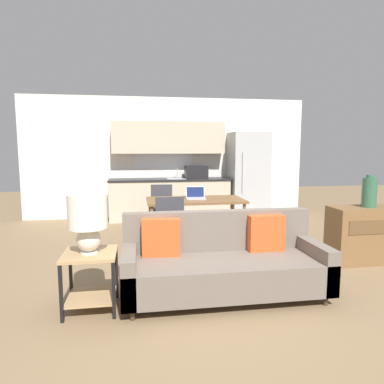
% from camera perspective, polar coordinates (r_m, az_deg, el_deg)
% --- Properties ---
extents(ground_plane, '(20.00, 20.00, 0.00)m').
position_cam_1_polar(ground_plane, '(3.63, 3.02, -18.11)').
color(ground_plane, '#7F6647').
extents(wall_back, '(6.40, 0.07, 2.70)m').
position_cam_1_polar(wall_back, '(7.87, -4.02, 5.75)').
color(wall_back, silver).
rests_on(wall_back, ground_plane).
extents(kitchen_counter, '(2.64, 0.65, 2.15)m').
position_cam_1_polar(kitchen_counter, '(7.60, -3.67, 1.84)').
color(kitchen_counter, beige).
rests_on(kitchen_counter, ground_plane).
extents(refrigerator, '(0.82, 0.76, 1.92)m').
position_cam_1_polar(refrigerator, '(7.85, 9.32, 2.77)').
color(refrigerator, '#B7BABC').
rests_on(refrigerator, ground_plane).
extents(dining_table, '(1.59, 0.81, 0.73)m').
position_cam_1_polar(dining_table, '(5.69, 0.56, -1.80)').
color(dining_table, brown).
rests_on(dining_table, ground_plane).
extents(couch, '(2.10, 0.80, 0.87)m').
position_cam_1_polar(couch, '(3.73, 5.15, -11.81)').
color(couch, '#3D2D1E').
rests_on(couch, ground_plane).
extents(side_table, '(0.50, 0.50, 0.57)m').
position_cam_1_polar(side_table, '(3.52, -16.55, -12.52)').
color(side_table, tan).
rests_on(side_table, ground_plane).
extents(table_lamp, '(0.36, 0.36, 0.57)m').
position_cam_1_polar(table_lamp, '(3.36, -16.97, -4.10)').
color(table_lamp, silver).
rests_on(table_lamp, side_table).
extents(credenza, '(0.97, 0.44, 0.77)m').
position_cam_1_polar(credenza, '(5.29, 26.85, -6.33)').
color(credenza, brown).
rests_on(credenza, ground_plane).
extents(vase, '(0.19, 0.19, 0.44)m').
position_cam_1_polar(vase, '(5.20, 27.45, -0.02)').
color(vase, '#336047').
rests_on(vase, credenza).
extents(dining_chair_far_left, '(0.44, 0.44, 0.89)m').
position_cam_1_polar(dining_chair_far_left, '(6.35, -5.05, -2.29)').
color(dining_chair_far_left, '#38383D').
rests_on(dining_chair_far_left, ground_plane).
extents(dining_chair_near_left, '(0.43, 0.43, 0.89)m').
position_cam_1_polar(dining_chair_near_left, '(4.94, -3.87, -5.03)').
color(dining_chair_near_left, '#38383D').
rests_on(dining_chair_near_left, ground_plane).
extents(laptop, '(0.34, 0.28, 0.20)m').
position_cam_1_polar(laptop, '(5.75, 0.61, -0.59)').
color(laptop, '#B7BABC').
rests_on(laptop, dining_table).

